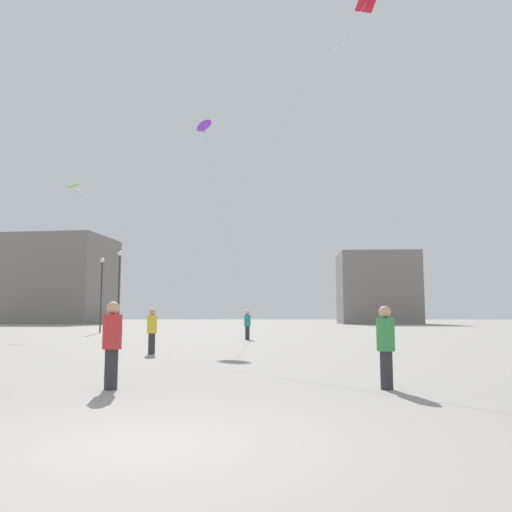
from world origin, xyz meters
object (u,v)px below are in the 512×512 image
object	(u,v)px
person_in_teal	(247,324)
lamppost_east	(119,280)
kite_lime_delta	(79,189)
lamppost_west	(102,284)
person_in_yellow	(152,329)
building_left_hall	(57,280)
kite_violet_diamond	(204,126)
kite_crimson_delta	(360,13)
person_in_red	(112,341)
person_in_green	(386,343)
building_centre_hall	(377,288)

from	to	relation	value
person_in_teal	lamppost_east	world-z (taller)	lamppost_east
kite_lime_delta	lamppost_west	bearing A→B (deg)	77.64
person_in_yellow	person_in_teal	size ratio (longest dim) A/B	0.99
kite_lime_delta	lamppost_east	world-z (taller)	kite_lime_delta
kite_lime_delta	building_left_hall	size ratio (longest dim) A/B	0.83
person_in_teal	kite_violet_diamond	bearing A→B (deg)	-79.64
kite_violet_diamond	lamppost_east	size ratio (longest dim) A/B	2.08
kite_crimson_delta	lamppost_west	size ratio (longest dim) A/B	2.17
person_in_red	kite_crimson_delta	world-z (taller)	kite_crimson_delta
kite_violet_diamond	person_in_teal	bearing A→B (deg)	-28.63
person_in_green	kite_violet_diamond	bearing A→B (deg)	-73.17
person_in_yellow	building_centre_hall	bearing A→B (deg)	-2.82
building_left_hall	lamppost_east	distance (m)	53.50
person_in_teal	lamppost_east	xyz separation A→B (m)	(-10.25, 7.07, 3.13)
kite_crimson_delta	kite_lime_delta	bearing A→B (deg)	137.12
person_in_teal	person_in_green	bearing A→B (deg)	50.99
building_left_hall	building_centre_hall	distance (m)	54.02
kite_violet_diamond	person_in_red	bearing A→B (deg)	-85.39
building_centre_hall	kite_crimson_delta	bearing A→B (deg)	-100.63
kite_lime_delta	building_centre_hall	distance (m)	56.73
building_centre_hall	lamppost_east	xyz separation A→B (m)	(-27.83, -46.97, -1.70)
building_centre_hall	building_left_hall	bearing A→B (deg)	-179.54
person_in_red	kite_crimson_delta	distance (m)	17.40
person_in_teal	kite_lime_delta	world-z (taller)	kite_lime_delta
person_in_yellow	building_left_hall	xyz separation A→B (m)	(-33.59, 64.91, 6.40)
person_in_red	lamppost_east	xyz separation A→B (m)	(-8.97, 27.38, 3.13)
building_centre_hall	lamppost_west	size ratio (longest dim) A/B	2.01
person_in_red	building_left_hall	distance (m)	82.10
kite_crimson_delta	building_left_hall	distance (m)	77.02
person_in_red	lamppost_east	bearing A→B (deg)	-137.33
kite_lime_delta	lamppost_west	size ratio (longest dim) A/B	2.41
building_left_hall	lamppost_west	size ratio (longest dim) A/B	2.91
kite_lime_delta	kite_crimson_delta	xyz separation A→B (m)	(19.04, -17.68, 2.73)
lamppost_east	lamppost_west	size ratio (longest dim) A/B	1.02
person_in_yellow	lamppost_east	xyz separation A→B (m)	(-7.42, 18.37, 3.15)
lamppost_east	building_centre_hall	bearing A→B (deg)	59.36
person_in_yellow	kite_crimson_delta	world-z (taller)	kite_crimson_delta
person_in_green	lamppost_west	xyz separation A→B (m)	(-17.10, 30.49, 3.10)
person_in_green	building_left_hall	bearing A→B (deg)	-62.88
kite_lime_delta	kite_crimson_delta	world-z (taller)	kite_crimson_delta
person_in_teal	person_in_red	world-z (taller)	person_in_red
kite_crimson_delta	lamppost_east	distance (m)	25.64
building_left_hall	person_in_red	bearing A→B (deg)	-64.57
person_in_teal	kite_crimson_delta	distance (m)	17.62
building_centre_hall	lamppost_west	world-z (taller)	building_centre_hall
kite_crimson_delta	person_in_red	bearing A→B (deg)	-124.93
person_in_yellow	lamppost_west	distance (m)	24.18
building_centre_hall	lamppost_east	world-z (taller)	building_centre_hall
person_in_green	person_in_red	bearing A→B (deg)	1.50
person_in_green	kite_violet_diamond	distance (m)	26.29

